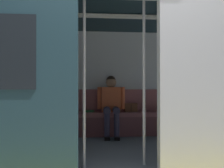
# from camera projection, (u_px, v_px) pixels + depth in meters

# --- Properties ---
(train_car) EXTENTS (6.40, 2.88, 2.27)m
(train_car) POSITION_uv_depth(u_px,v_px,m) (106.00, 53.00, 3.99)
(train_car) COLOR silver
(train_car) RESTS_ON ground_plane
(bench_seat) EXTENTS (3.04, 0.44, 0.48)m
(bench_seat) POSITION_uv_depth(u_px,v_px,m) (104.00, 118.00, 5.09)
(bench_seat) COLOR #935156
(bench_seat) RESTS_ON ground_plane
(person_seated) EXTENTS (0.55, 0.69, 1.20)m
(person_seated) POSITION_uv_depth(u_px,v_px,m) (111.00, 101.00, 5.05)
(person_seated) COLOR #CC5933
(person_seated) RESTS_ON ground_plane
(handbag) EXTENTS (0.26, 0.15, 0.17)m
(handbag) POSITION_uv_depth(u_px,v_px,m) (131.00, 107.00, 5.18)
(handbag) COLOR brown
(handbag) RESTS_ON bench_seat
(book) EXTENTS (0.19, 0.24, 0.03)m
(book) POSITION_uv_depth(u_px,v_px,m) (90.00, 111.00, 5.14)
(book) COLOR #33723F
(book) RESTS_ON bench_seat
(grab_pole_door) EXTENTS (0.04, 0.04, 2.13)m
(grab_pole_door) POSITION_uv_depth(u_px,v_px,m) (84.00, 80.00, 3.07)
(grab_pole_door) COLOR silver
(grab_pole_door) RESTS_ON ground_plane
(grab_pole_far) EXTENTS (0.04, 0.04, 2.13)m
(grab_pole_far) POSITION_uv_depth(u_px,v_px,m) (144.00, 80.00, 3.20)
(grab_pole_far) COLOR silver
(grab_pole_far) RESTS_ON ground_plane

